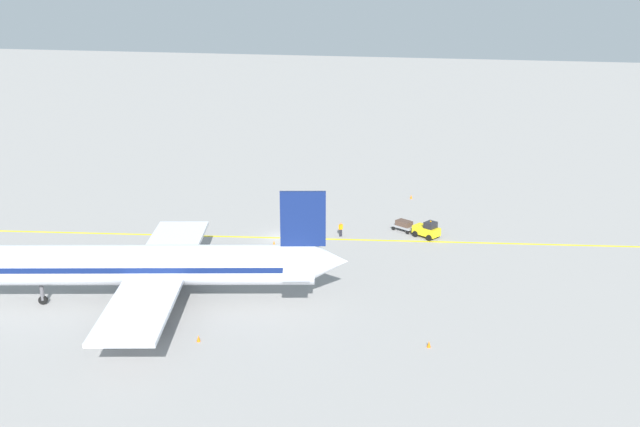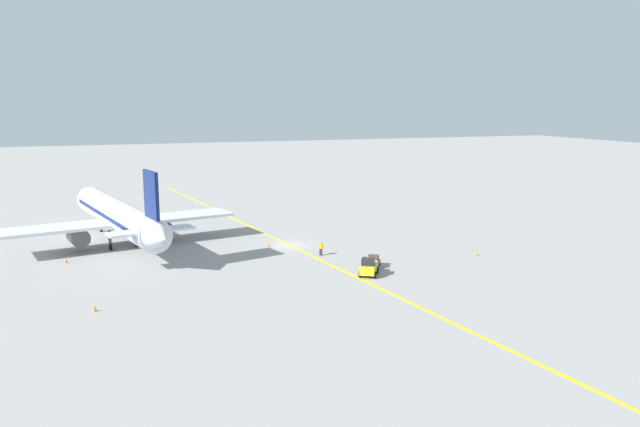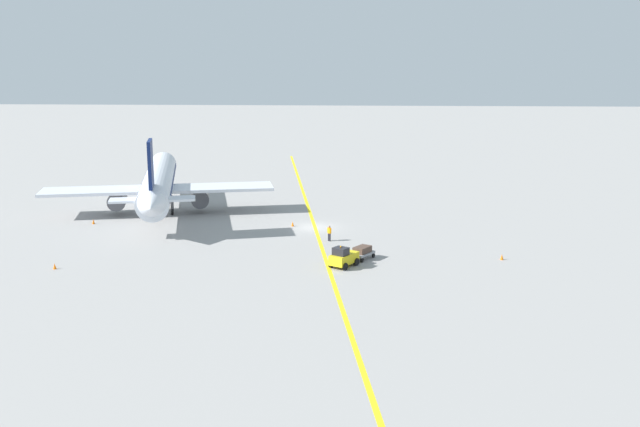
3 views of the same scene
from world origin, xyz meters
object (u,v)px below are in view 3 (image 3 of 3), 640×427
object	(u,v)px
traffic_cone_mid_apron	(293,224)
traffic_cone_by_wingtip	(93,222)
airplane_at_gate	(159,183)
ground_crew_worker	(329,233)
traffic_cone_near_nose	(502,257)
baggage_tug_white	(343,257)
traffic_cone_far_edge	(55,266)
baggage_cart_trailing	(362,251)

from	to	relation	value
traffic_cone_mid_apron	traffic_cone_by_wingtip	distance (m)	23.27
airplane_at_gate	ground_crew_worker	distance (m)	25.53
ground_crew_worker	traffic_cone_near_nose	size ratio (longest dim) A/B	3.05
baggage_tug_white	ground_crew_worker	world-z (taller)	baggage_tug_white
baggage_tug_white	traffic_cone_far_edge	xyz separation A→B (m)	(-26.55, -2.18, -0.63)
traffic_cone_near_nose	traffic_cone_far_edge	xyz separation A→B (m)	(-41.73, -5.41, 0.00)
traffic_cone_by_wingtip	traffic_cone_far_edge	xyz separation A→B (m)	(2.93, -18.41, 0.00)
airplane_at_gate	baggage_tug_white	distance (m)	32.80
baggage_tug_white	traffic_cone_by_wingtip	distance (m)	33.66
traffic_cone_near_nose	traffic_cone_mid_apron	bearing A→B (deg)	148.60
traffic_cone_by_wingtip	traffic_cone_far_edge	world-z (taller)	same
traffic_cone_near_nose	baggage_cart_trailing	bearing A→B (deg)	-178.12
traffic_cone_near_nose	traffic_cone_mid_apron	world-z (taller)	same
airplane_at_gate	traffic_cone_far_edge	bearing A→B (deg)	-97.17
ground_crew_worker	traffic_cone_mid_apron	distance (m)	8.05
baggage_tug_white	traffic_cone_far_edge	world-z (taller)	baggage_tug_white
baggage_cart_trailing	traffic_cone_mid_apron	bearing A→B (deg)	120.53
ground_crew_worker	traffic_cone_far_edge	bearing A→B (deg)	-154.54
traffic_cone_mid_apron	airplane_at_gate	bearing A→B (deg)	159.24
ground_crew_worker	baggage_cart_trailing	bearing A→B (deg)	-63.16
airplane_at_gate	traffic_cone_by_wingtip	bearing A→B (deg)	-132.71
airplane_at_gate	traffic_cone_by_wingtip	size ratio (longest dim) A/B	64.13
baggage_cart_trailing	traffic_cone_mid_apron	size ratio (longest dim) A/B	5.36
baggage_tug_white	traffic_cone_mid_apron	world-z (taller)	baggage_tug_white
airplane_at_gate	baggage_tug_white	xyz separation A→B (m)	(23.40, -22.81, -2.81)
baggage_tug_white	ground_crew_worker	size ratio (longest dim) A/B	1.99
ground_crew_worker	traffic_cone_by_wingtip	distance (m)	28.54
baggage_tug_white	traffic_cone_mid_apron	xyz separation A→B (m)	(-6.21, 16.29, -0.63)
traffic_cone_near_nose	traffic_cone_by_wingtip	world-z (taller)	same
traffic_cone_near_nose	baggage_tug_white	bearing A→B (deg)	-167.98
baggage_tug_white	baggage_cart_trailing	distance (m)	3.30
airplane_at_gate	traffic_cone_by_wingtip	distance (m)	9.59
traffic_cone_by_wingtip	baggage_tug_white	bearing A→B (deg)	-28.83
traffic_cone_mid_apron	traffic_cone_by_wingtip	size ratio (longest dim) A/B	1.00
baggage_cart_trailing	ground_crew_worker	distance (m)	7.68
traffic_cone_by_wingtip	traffic_cone_far_edge	bearing A→B (deg)	-80.95
ground_crew_worker	traffic_cone_by_wingtip	world-z (taller)	ground_crew_worker
airplane_at_gate	ground_crew_worker	size ratio (longest dim) A/B	20.99
airplane_at_gate	traffic_cone_near_nose	bearing A→B (deg)	-26.90
ground_crew_worker	traffic_cone_mid_apron	world-z (taller)	ground_crew_worker
baggage_cart_trailing	airplane_at_gate	bearing A→B (deg)	141.49
traffic_cone_near_nose	traffic_cone_by_wingtip	xyz separation A→B (m)	(-44.66, 12.99, 0.00)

